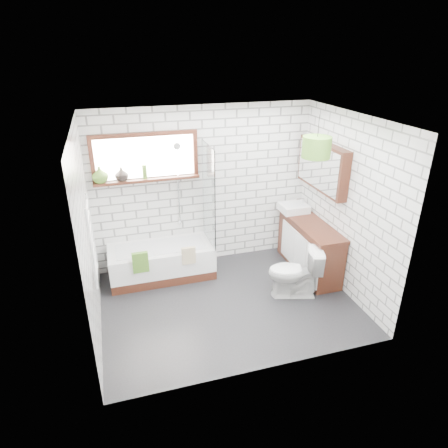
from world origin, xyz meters
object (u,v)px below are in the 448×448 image
object	(u,v)px
toilet	(294,273)
pendant	(317,147)
vanity	(309,247)
basin	(294,208)
bathtub	(162,262)

from	to	relation	value
toilet	pendant	distance (m)	1.75
toilet	vanity	bearing A→B (deg)	154.39
vanity	pendant	distance (m)	1.79
basin	pendant	world-z (taller)	pendant
basin	toilet	distance (m)	1.28
vanity	toilet	size ratio (longest dim) A/B	1.92
toilet	pendant	size ratio (longest dim) A/B	2.02
vanity	pendant	xyz separation A→B (m)	(-0.31, -0.47, 1.70)
pendant	bathtub	bearing A→B (deg)	154.01
vanity	toilet	distance (m)	0.78
basin	vanity	bearing A→B (deg)	-83.16
bathtub	vanity	size ratio (longest dim) A/B	1.10
bathtub	pendant	world-z (taller)	pendant
vanity	pendant	size ratio (longest dim) A/B	3.88
basin	toilet	size ratio (longest dim) A/B	0.58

